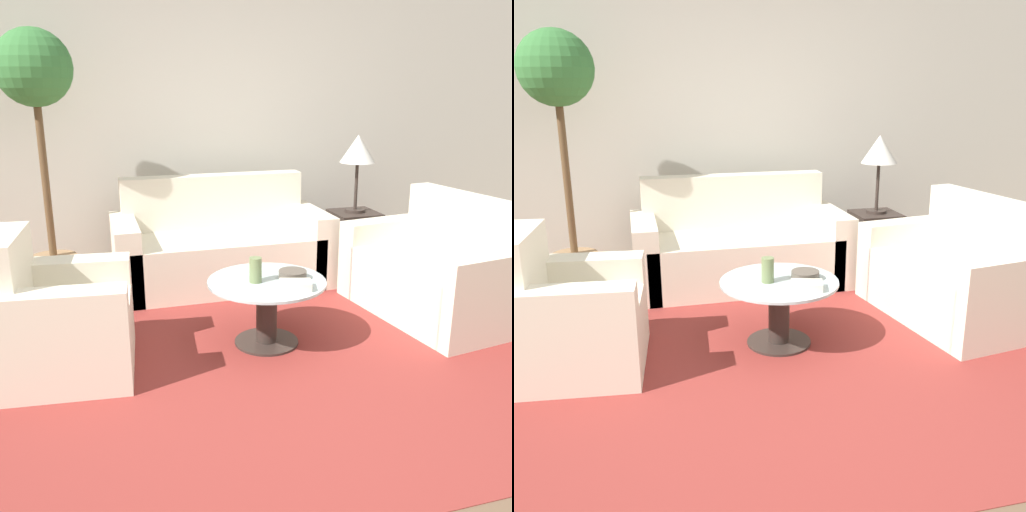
% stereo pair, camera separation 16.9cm
% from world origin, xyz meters
% --- Properties ---
extents(ground_plane, '(14.00, 14.00, 0.00)m').
position_xyz_m(ground_plane, '(0.00, 0.00, 0.00)').
color(ground_plane, brown).
extents(wall_back, '(10.00, 0.06, 2.60)m').
position_xyz_m(wall_back, '(0.00, 2.89, 1.30)').
color(wall_back, beige).
rests_on(wall_back, ground_plane).
extents(rug, '(3.71, 3.50, 0.01)m').
position_xyz_m(rug, '(-0.01, 0.84, 0.00)').
color(rug, maroon).
rests_on(rug, ground_plane).
extents(sofa_main, '(1.83, 0.84, 0.92)m').
position_xyz_m(sofa_main, '(-0.03, 2.18, 0.30)').
color(sofa_main, beige).
rests_on(sofa_main, ground_plane).
extents(armchair, '(0.85, 0.88, 0.89)m').
position_xyz_m(armchair, '(-1.35, 0.84, 0.30)').
color(armchair, beige).
rests_on(armchair, ground_plane).
extents(loveseat, '(0.98, 1.42, 0.90)m').
position_xyz_m(loveseat, '(1.41, 1.01, 0.30)').
color(loveseat, beige).
rests_on(loveseat, ground_plane).
extents(coffee_table, '(0.79, 0.79, 0.45)m').
position_xyz_m(coffee_table, '(-0.01, 0.84, 0.29)').
color(coffee_table, '#332823').
rests_on(coffee_table, ground_plane).
extents(side_table, '(0.41, 0.41, 0.57)m').
position_xyz_m(side_table, '(1.25, 2.13, 0.28)').
color(side_table, '#332823').
rests_on(side_table, ground_plane).
extents(table_lamp, '(0.32, 0.32, 0.70)m').
position_xyz_m(table_lamp, '(1.25, 2.13, 1.12)').
color(table_lamp, '#332823').
rests_on(table_lamp, side_table).
extents(potted_plant, '(0.59, 0.59, 2.11)m').
position_xyz_m(potted_plant, '(-1.42, 2.29, 1.49)').
color(potted_plant, '#93704C').
rests_on(potted_plant, ground_plane).
extents(vase, '(0.08, 0.08, 0.17)m').
position_xyz_m(vase, '(-0.09, 0.84, 0.54)').
color(vase, '#6B7A4C').
rests_on(vase, coffee_table).
extents(bowl, '(0.19, 0.19, 0.06)m').
position_xyz_m(bowl, '(0.16, 0.83, 0.48)').
color(bowl, brown).
rests_on(bowl, coffee_table).
extents(book_stack, '(0.23, 0.19, 0.05)m').
position_xyz_m(book_stack, '(0.11, 0.64, 0.48)').
color(book_stack, beige).
rests_on(book_stack, coffee_table).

